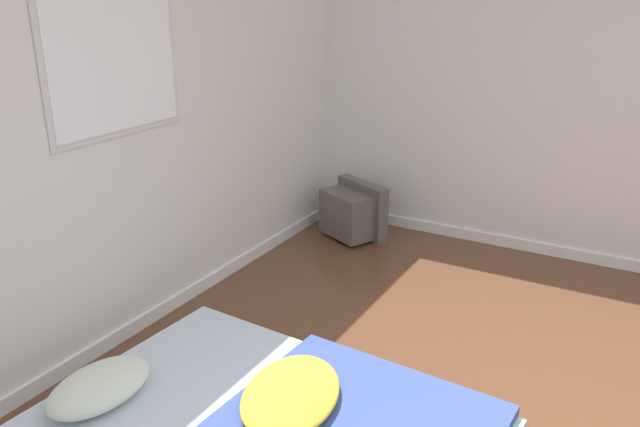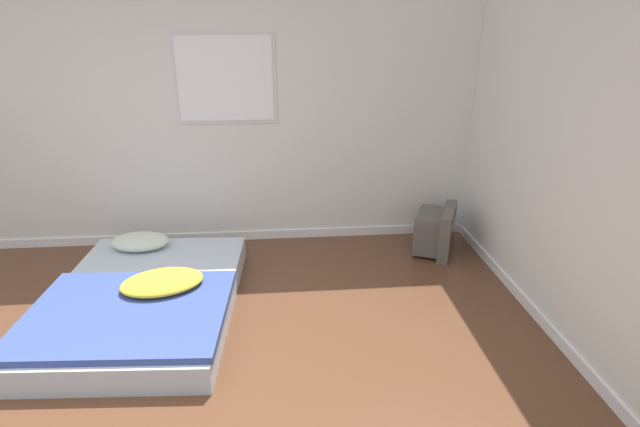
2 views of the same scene
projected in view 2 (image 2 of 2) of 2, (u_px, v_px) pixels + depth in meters
name	position (u px, v px, depth m)	size (l,w,h in m)	color
wall_back	(176.00, 117.00, 4.76)	(8.25, 0.08, 2.60)	silver
mattress_bed	(143.00, 298.00, 3.91)	(1.50, 2.01, 0.35)	silver
crt_tv	(436.00, 231.00, 4.90)	(0.52, 0.60, 0.47)	#56514C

